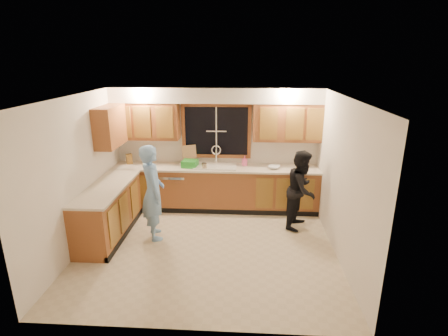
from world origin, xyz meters
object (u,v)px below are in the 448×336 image
at_px(stove, 96,226).
at_px(soap_bottle, 245,161).
at_px(dish_crate, 190,164).
at_px(man, 153,192).
at_px(dishwasher, 175,189).
at_px(bowl, 274,167).
at_px(sink, 215,169).
at_px(knife_block, 129,159).
at_px(woman, 302,190).

height_order(stove, soap_bottle, soap_bottle).
bearing_deg(dish_crate, stove, -125.85).
xyz_separation_m(man, soap_bottle, (1.57, 1.42, 0.18)).
bearing_deg(dishwasher, bowl, -1.63).
xyz_separation_m(sink, knife_block, (-1.82, 0.09, 0.16)).
distance_m(sink, stove, 2.60).
bearing_deg(sink, bowl, -3.51).
bearing_deg(bowl, sink, 176.49).
relative_size(dishwasher, man, 0.49).
bearing_deg(dish_crate, sink, 5.65).
relative_size(sink, woman, 0.58).
distance_m(woman, dish_crate, 2.29).
height_order(sink, woman, woman).
bearing_deg(stove, sink, 45.39).
height_order(woman, dish_crate, woman).
xyz_separation_m(stove, soap_bottle, (2.39, 1.95, 0.57)).
distance_m(dishwasher, soap_bottle, 1.58).
distance_m(woman, knife_block, 3.58).
bearing_deg(bowl, dish_crate, 179.28).
bearing_deg(soap_bottle, sink, -168.19).
relative_size(stove, dish_crate, 3.02).
distance_m(dishwasher, knife_block, 1.16).
xyz_separation_m(sink, man, (-0.97, -1.30, -0.02)).
distance_m(knife_block, bowl, 3.01).
height_order(sink, soap_bottle, sink).
bearing_deg(woman, dishwasher, 98.77).
xyz_separation_m(dishwasher, knife_block, (-0.97, 0.11, 0.62)).
xyz_separation_m(soap_bottle, bowl, (0.59, -0.20, -0.07)).
height_order(dishwasher, knife_block, knife_block).
relative_size(sink, bowl, 3.71).
xyz_separation_m(woman, bowl, (-0.47, 0.66, 0.21)).
xyz_separation_m(woman, dish_crate, (-2.17, 0.68, 0.25)).
distance_m(dishwasher, stove, 2.04).
xyz_separation_m(dishwasher, man, (-0.12, -1.28, 0.43)).
bearing_deg(knife_block, soap_bottle, -30.27).
relative_size(man, bowl, 7.25).
bearing_deg(soap_bottle, stove, -140.86).
xyz_separation_m(knife_block, dish_crate, (1.30, -0.14, -0.04)).
height_order(dishwasher, bowl, bowl).
relative_size(knife_block, dish_crate, 0.71).
bearing_deg(knife_block, woman, -44.35).
distance_m(sink, man, 1.62).
xyz_separation_m(knife_block, bowl, (3.01, -0.17, -0.08)).
bearing_deg(woman, dish_crate, 97.36).
xyz_separation_m(woman, soap_bottle, (-1.06, 0.86, 0.29)).
relative_size(sink, man, 0.51).
height_order(sink, dishwasher, sink).
bearing_deg(sink, soap_bottle, 11.81).
bearing_deg(soap_bottle, bowl, -18.40).
distance_m(sink, bowl, 1.19).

